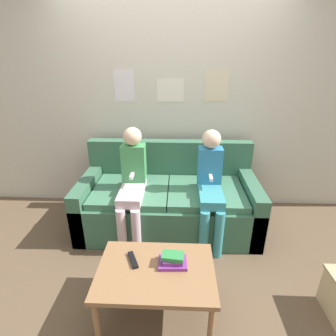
% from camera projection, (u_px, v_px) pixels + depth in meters
% --- Properties ---
extents(ground_plane, '(10.00, 10.00, 0.00)m').
position_uv_depth(ground_plane, '(166.00, 258.00, 2.55)').
color(ground_plane, brown).
extents(wall_back, '(8.00, 0.06, 2.60)m').
position_uv_depth(wall_back, '(170.00, 103.00, 3.06)').
color(wall_back, beige).
rests_on(wall_back, ground_plane).
extents(couch, '(1.91, 0.91, 0.90)m').
position_uv_depth(couch, '(169.00, 201.00, 2.96)').
color(couch, '#38664C').
rests_on(couch, ground_plane).
extents(coffee_table, '(0.84, 0.59, 0.40)m').
position_uv_depth(coffee_table, '(156.00, 274.00, 1.89)').
color(coffee_table, '#8E6642').
rests_on(coffee_table, ground_plane).
extents(person_left, '(0.24, 0.61, 1.16)m').
position_uv_depth(person_left, '(132.00, 180.00, 2.64)').
color(person_left, silver).
rests_on(person_left, ground_plane).
extents(person_right, '(0.24, 0.61, 1.15)m').
position_uv_depth(person_right, '(210.00, 182.00, 2.61)').
color(person_right, teal).
rests_on(person_right, ground_plane).
extents(tv_remote, '(0.11, 0.17, 0.02)m').
position_uv_depth(tv_remote, '(133.00, 260.00, 1.95)').
color(tv_remote, black).
rests_on(tv_remote, coffee_table).
extents(book_stack, '(0.21, 0.16, 0.09)m').
position_uv_depth(book_stack, '(173.00, 260.00, 1.91)').
color(book_stack, '#7A3389').
rests_on(book_stack, coffee_table).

